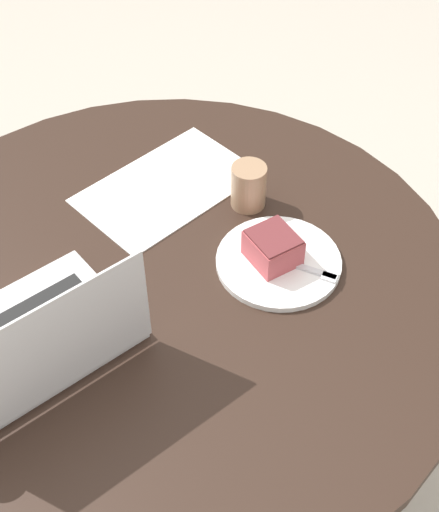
% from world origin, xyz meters
% --- Properties ---
extents(ground_plane, '(12.00, 12.00, 0.00)m').
position_xyz_m(ground_plane, '(0.00, 0.00, 0.00)').
color(ground_plane, '#B7AD9E').
extents(dining_table, '(1.14, 1.14, 0.70)m').
position_xyz_m(dining_table, '(0.00, 0.00, 0.59)').
color(dining_table, black).
rests_on(dining_table, ground_plane).
extents(paper_document, '(0.36, 0.23, 0.00)m').
position_xyz_m(paper_document, '(-0.17, -0.19, 0.71)').
color(paper_document, white).
rests_on(paper_document, dining_table).
extents(plate, '(0.23, 0.23, 0.01)m').
position_xyz_m(plate, '(-0.19, 0.12, 0.71)').
color(plate, white).
rests_on(plate, dining_table).
extents(cake_slice, '(0.10, 0.10, 0.06)m').
position_xyz_m(cake_slice, '(-0.18, 0.11, 0.75)').
color(cake_slice, '#B74C51').
rests_on(cake_slice, plate).
extents(fork, '(0.09, 0.17, 0.00)m').
position_xyz_m(fork, '(-0.20, 0.17, 0.72)').
color(fork, silver).
rests_on(fork, plate).
extents(coffee_glass, '(0.07, 0.07, 0.09)m').
position_xyz_m(coffee_glass, '(-0.26, -0.04, 0.75)').
color(coffee_glass, '#997556').
rests_on(coffee_glass, dining_table).
extents(laptop, '(0.36, 0.27, 0.22)m').
position_xyz_m(laptop, '(0.26, -0.01, 0.74)').
color(laptop, silver).
rests_on(laptop, dining_table).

